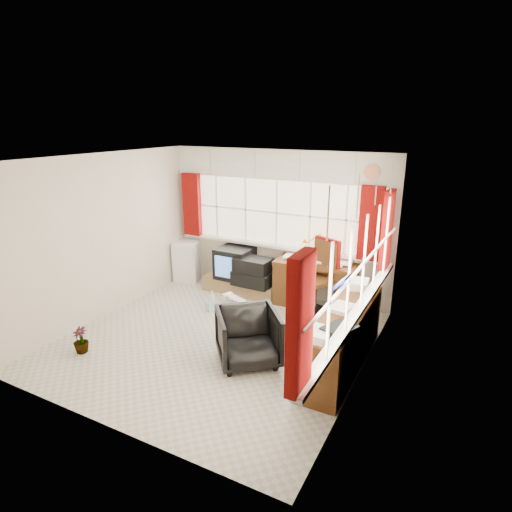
{
  "coord_description": "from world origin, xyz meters",
  "views": [
    {
      "loc": [
        2.97,
        -4.49,
        2.95
      ],
      "look_at": [
        0.34,
        0.55,
        1.14
      ],
      "focal_mm": 30.0,
      "sensor_mm": 36.0,
      "label": 1
    }
  ],
  "objects_px": {
    "tv_bench": "(242,285)",
    "mini_fridge": "(187,260)",
    "desk_lamp": "(320,241)",
    "credenza": "(342,337)",
    "radiator": "(237,322)",
    "crt_tv": "(235,263)",
    "desk": "(316,281)",
    "task_chair": "(321,274)",
    "office_chair": "(248,337)"
  },
  "relations": [
    {
      "from": "tv_bench",
      "to": "mini_fridge",
      "type": "xyz_separation_m",
      "value": [
        -1.25,
        0.08,
        0.26
      ]
    },
    {
      "from": "desk_lamp",
      "to": "credenza",
      "type": "bearing_deg",
      "value": -62.14
    },
    {
      "from": "radiator",
      "to": "mini_fridge",
      "type": "bearing_deg",
      "value": 141.66
    },
    {
      "from": "crt_tv",
      "to": "desk",
      "type": "bearing_deg",
      "value": 3.04
    },
    {
      "from": "task_chair",
      "to": "crt_tv",
      "type": "height_order",
      "value": "task_chair"
    },
    {
      "from": "radiator",
      "to": "mini_fridge",
      "type": "xyz_separation_m",
      "value": [
        -2.04,
        1.61,
        0.13
      ]
    },
    {
      "from": "crt_tv",
      "to": "radiator",
      "type": "bearing_deg",
      "value": -58.75
    },
    {
      "from": "desk",
      "to": "crt_tv",
      "type": "distance_m",
      "value": 1.51
    },
    {
      "from": "office_chair",
      "to": "credenza",
      "type": "bearing_deg",
      "value": -15.99
    },
    {
      "from": "desk_lamp",
      "to": "task_chair",
      "type": "xyz_separation_m",
      "value": [
        0.17,
        -0.39,
        -0.42
      ]
    },
    {
      "from": "desk_lamp",
      "to": "office_chair",
      "type": "height_order",
      "value": "desk_lamp"
    },
    {
      "from": "credenza",
      "to": "office_chair",
      "type": "bearing_deg",
      "value": -156.04
    },
    {
      "from": "desk",
      "to": "crt_tv",
      "type": "height_order",
      "value": "desk"
    },
    {
      "from": "crt_tv",
      "to": "tv_bench",
      "type": "bearing_deg",
      "value": -0.04
    },
    {
      "from": "radiator",
      "to": "credenza",
      "type": "bearing_deg",
      "value": 0.5
    },
    {
      "from": "radiator",
      "to": "credenza",
      "type": "relative_size",
      "value": 0.31
    },
    {
      "from": "crt_tv",
      "to": "office_chair",
      "type": "bearing_deg",
      "value": -55.84
    },
    {
      "from": "desk",
      "to": "tv_bench",
      "type": "relative_size",
      "value": 0.98
    },
    {
      "from": "office_chair",
      "to": "tv_bench",
      "type": "height_order",
      "value": "office_chair"
    },
    {
      "from": "office_chair",
      "to": "tv_bench",
      "type": "bearing_deg",
      "value": 81.34
    },
    {
      "from": "desk",
      "to": "radiator",
      "type": "xyz_separation_m",
      "value": [
        -0.58,
        -1.61,
        -0.18
      ]
    },
    {
      "from": "crt_tv",
      "to": "mini_fridge",
      "type": "distance_m",
      "value": 1.12
    },
    {
      "from": "office_chair",
      "to": "radiator",
      "type": "height_order",
      "value": "office_chair"
    },
    {
      "from": "mini_fridge",
      "to": "desk",
      "type": "bearing_deg",
      "value": 0.0
    },
    {
      "from": "desk",
      "to": "office_chair",
      "type": "bearing_deg",
      "value": -94.22
    },
    {
      "from": "task_chair",
      "to": "desk",
      "type": "bearing_deg",
      "value": 124.1
    },
    {
      "from": "task_chair",
      "to": "credenza",
      "type": "distance_m",
      "value": 1.6
    },
    {
      "from": "desk_lamp",
      "to": "task_chair",
      "type": "relative_size",
      "value": 0.35
    },
    {
      "from": "mini_fridge",
      "to": "crt_tv",
      "type": "bearing_deg",
      "value": -4.12
    },
    {
      "from": "desk_lamp",
      "to": "desk",
      "type": "bearing_deg",
      "value": -82.64
    },
    {
      "from": "desk_lamp",
      "to": "crt_tv",
      "type": "height_order",
      "value": "desk_lamp"
    },
    {
      "from": "desk",
      "to": "credenza",
      "type": "distance_m",
      "value": 1.84
    },
    {
      "from": "office_chair",
      "to": "mini_fridge",
      "type": "bearing_deg",
      "value": 99.94
    },
    {
      "from": "desk_lamp",
      "to": "tv_bench",
      "type": "bearing_deg",
      "value": -169.44
    },
    {
      "from": "office_chair",
      "to": "crt_tv",
      "type": "height_order",
      "value": "crt_tv"
    },
    {
      "from": "credenza",
      "to": "mini_fridge",
      "type": "xyz_separation_m",
      "value": [
        -3.53,
        1.6,
        -0.0
      ]
    },
    {
      "from": "tv_bench",
      "to": "mini_fridge",
      "type": "height_order",
      "value": "mini_fridge"
    },
    {
      "from": "task_chair",
      "to": "tv_bench",
      "type": "xyz_separation_m",
      "value": [
        -1.52,
        0.14,
        -0.51
      ]
    },
    {
      "from": "crt_tv",
      "to": "mini_fridge",
      "type": "height_order",
      "value": "crt_tv"
    },
    {
      "from": "credenza",
      "to": "crt_tv",
      "type": "bearing_deg",
      "value": 147.87
    },
    {
      "from": "task_chair",
      "to": "crt_tv",
      "type": "xyz_separation_m",
      "value": [
        -1.66,
        0.14,
        -0.12
      ]
    },
    {
      "from": "desk",
      "to": "task_chair",
      "type": "xyz_separation_m",
      "value": [
        0.15,
        -0.22,
        0.21
      ]
    },
    {
      "from": "task_chair",
      "to": "credenza",
      "type": "relative_size",
      "value": 0.6
    },
    {
      "from": "desk_lamp",
      "to": "mini_fridge",
      "type": "bearing_deg",
      "value": -176.24
    },
    {
      "from": "desk",
      "to": "desk_lamp",
      "type": "height_order",
      "value": "desk_lamp"
    },
    {
      "from": "credenza",
      "to": "tv_bench",
      "type": "relative_size",
      "value": 1.43
    },
    {
      "from": "radiator",
      "to": "mini_fridge",
      "type": "height_order",
      "value": "mini_fridge"
    },
    {
      "from": "office_chair",
      "to": "desk_lamp",
      "type": "bearing_deg",
      "value": 46.71
    },
    {
      "from": "task_chair",
      "to": "office_chair",
      "type": "xyz_separation_m",
      "value": [
        -0.3,
        -1.85,
        -0.29
      ]
    },
    {
      "from": "task_chair",
      "to": "credenza",
      "type": "height_order",
      "value": "task_chair"
    }
  ]
}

